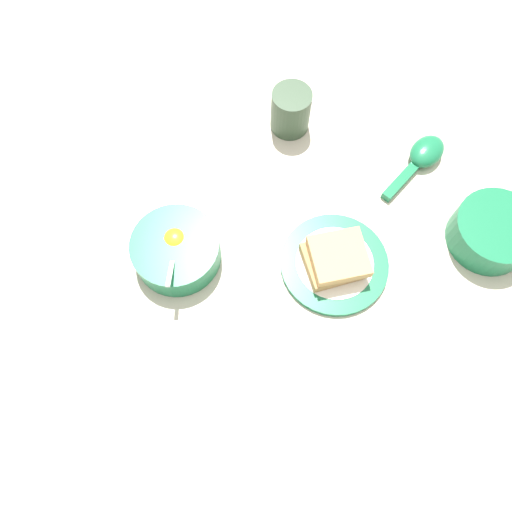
{
  "coord_description": "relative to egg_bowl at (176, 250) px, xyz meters",
  "views": [
    {
      "loc": [
        -0.42,
        -0.04,
        0.78
      ],
      "look_at": [
        -0.16,
        0.14,
        0.02
      ],
      "focal_mm": 35.0,
      "sensor_mm": 36.0,
      "label": 1
    }
  ],
  "objects": [
    {
      "name": "egg_bowl",
      "position": [
        0.0,
        0.0,
        0.0
      ],
      "size": [
        0.14,
        0.14,
        0.08
      ],
      "color": "#196B42",
      "rests_on": "ground_plane"
    },
    {
      "name": "ground_plane",
      "position": [
        0.24,
        -0.26,
        -0.03
      ],
      "size": [
        3.0,
        3.0,
        0.0
      ],
      "primitive_type": "plane",
      "color": "beige"
    },
    {
      "name": "drinking_cup",
      "position": [
        0.33,
        0.0,
        0.02
      ],
      "size": [
        0.07,
        0.07,
        0.09
      ],
      "color": "#334733",
      "rests_on": "ground_plane"
    },
    {
      "name": "soup_spoon",
      "position": [
        0.41,
        -0.24,
        -0.01
      ],
      "size": [
        0.16,
        0.06,
        0.03
      ],
      "color": "#196B42",
      "rests_on": "ground_plane"
    },
    {
      "name": "congee_bowl",
      "position": [
        0.34,
        -0.4,
        0.0
      ],
      "size": [
        0.14,
        0.14,
        0.06
      ],
      "color": "#196B42",
      "rests_on": "ground_plane"
    },
    {
      "name": "toast_plate",
      "position": [
        0.14,
        -0.22,
        -0.02
      ],
      "size": [
        0.18,
        0.18,
        0.01
      ],
      "color": "#196B42",
      "rests_on": "ground_plane"
    },
    {
      "name": "toast_sandwich",
      "position": [
        0.14,
        -0.22,
        0.0
      ],
      "size": [
        0.13,
        0.13,
        0.04
      ],
      "color": "tan",
      "rests_on": "toast_plate"
    }
  ]
}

